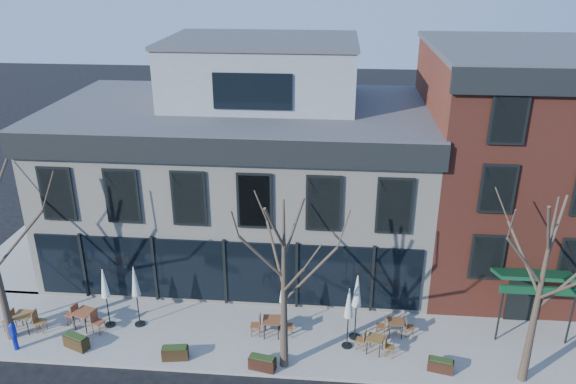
{
  "coord_description": "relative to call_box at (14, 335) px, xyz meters",
  "views": [
    {
      "loc": [
        4.7,
        -21.34,
        14.85
      ],
      "look_at": [
        2.63,
        2.0,
        4.98
      ],
      "focal_mm": 35.0,
      "sensor_mm": 36.0,
      "label": 1
    }
  ],
  "objects": [
    {
      "name": "ground",
      "position": [
        7.9,
        3.91,
        -0.83
      ],
      "size": [
        120.0,
        120.0,
        0.0
      ],
      "primitive_type": "plane",
      "color": "black",
      "rests_on": "ground"
    },
    {
      "name": "sidewalk_front",
      "position": [
        11.15,
        1.76,
        -0.75
      ],
      "size": [
        33.5,
        4.7,
        0.15
      ],
      "primitive_type": "cube",
      "color": "gray",
      "rests_on": "ground"
    },
    {
      "name": "sidewalk_side",
      "position": [
        -3.35,
        9.91,
        -0.75
      ],
      "size": [
        4.5,
        12.0,
        0.15
      ],
      "primitive_type": "cube",
      "color": "gray",
      "rests_on": "ground"
    },
    {
      "name": "corner_building",
      "position": [
        7.97,
        8.98,
        3.9
      ],
      "size": [
        18.39,
        10.39,
        11.1
      ],
      "color": "beige",
      "rests_on": "ground"
    },
    {
      "name": "red_brick_building",
      "position": [
        20.9,
        8.89,
        4.81
      ],
      "size": [
        8.2,
        11.78,
        11.18
      ],
      "color": "brown",
      "rests_on": "ground"
    },
    {
      "name": "tree_mid",
      "position": [
        10.91,
        0.0,
        2.97
      ],
      "size": [
        3.5,
        3.55,
        7.04
      ],
      "color": "#382B21",
      "rests_on": "sidewalk_front"
    },
    {
      "name": "tree_right",
      "position": [
        19.91,
        0.0,
        3.19
      ],
      "size": [
        3.72,
        3.77,
        7.48
      ],
      "color": "#382B21",
      "rests_on": "sidewalk_front"
    },
    {
      "name": "call_box",
      "position": [
        0.0,
        0.0,
        0.0
      ],
      "size": [
        0.26,
        0.25,
        1.28
      ],
      "color": "#0C1BA0",
      "rests_on": "sidewalk_front"
    },
    {
      "name": "cafe_set_0",
      "position": [
        -0.27,
        1.23,
        -0.18
      ],
      "size": [
        1.85,
        0.75,
        0.98
      ],
      "color": "brown",
      "rests_on": "sidewalk_front"
    },
    {
      "name": "cafe_set_1",
      "position": [
        2.22,
        1.62,
        -0.16
      ],
      "size": [
        1.97,
        1.07,
        1.01
      ],
      "color": "brown",
      "rests_on": "sidewalk_front"
    },
    {
      "name": "cafe_set_3",
      "position": [
        10.2,
        1.83,
        -0.19
      ],
      "size": [
        1.82,
        0.76,
        0.96
      ],
      "color": "brown",
      "rests_on": "sidewalk_front"
    },
    {
      "name": "cafe_set_4",
      "position": [
        14.44,
        1.1,
        -0.25
      ],
      "size": [
        1.63,
        0.87,
        0.84
      ],
      "color": "brown",
      "rests_on": "sidewalk_front"
    },
    {
      "name": "cafe_set_5",
      "position": [
        15.35,
        2.3,
        -0.24
      ],
      "size": [
        1.6,
        0.64,
        0.84
      ],
      "color": "brown",
      "rests_on": "sidewalk_front"
    },
    {
      "name": "umbrella_0",
      "position": [
        3.17,
        1.88,
        1.28
      ],
      "size": [
        0.44,
        0.44,
        2.78
      ],
      "color": "black",
      "rests_on": "sidewalk_front"
    },
    {
      "name": "umbrella_1",
      "position": [
        4.44,
        2.04,
        1.34
      ],
      "size": [
        0.46,
        0.46,
        2.86
      ],
      "color": "black",
      "rests_on": "sidewalk_front"
    },
    {
      "name": "umbrella_2",
      "position": [
        10.64,
        2.34,
        1.1
      ],
      "size": [
        0.4,
        0.4,
        2.52
      ],
      "color": "black",
      "rests_on": "sidewalk_front"
    },
    {
      "name": "umbrella_3",
      "position": [
        13.67,
        1.98,
        1.43
      ],
      "size": [
        0.48,
        0.48,
        2.99
      ],
      "color": "black",
      "rests_on": "sidewalk_front"
    },
    {
      "name": "umbrella_4",
      "position": [
        13.34,
        1.36,
        1.27
      ],
      "size": [
        0.44,
        0.44,
        2.76
      ],
      "color": "black",
      "rests_on": "sidewalk_front"
    },
    {
      "name": "planter_0",
      "position": [
        2.39,
        0.32,
        -0.38
      ],
      "size": [
        1.15,
        0.81,
        0.6
      ],
      "color": "#312310",
      "rests_on": "sidewalk_front"
    },
    {
      "name": "planter_1",
      "position": [
        6.58,
        -0.0,
        -0.39
      ],
      "size": [
        1.07,
        0.55,
        0.57
      ],
      "color": "#312110",
      "rests_on": "sidewalk_front"
    },
    {
      "name": "planter_2",
      "position": [
        10.08,
        -0.29,
        -0.39
      ],
      "size": [
        1.09,
        0.62,
        0.58
      ],
      "color": "black",
      "rests_on": "sidewalk_front"
    },
    {
      "name": "planter_3",
      "position": [
        16.9,
        0.2,
        -0.41
      ],
      "size": [
        1.03,
        0.59,
        0.54
      ],
      "color": "black",
      "rests_on": "sidewalk_front"
    }
  ]
}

